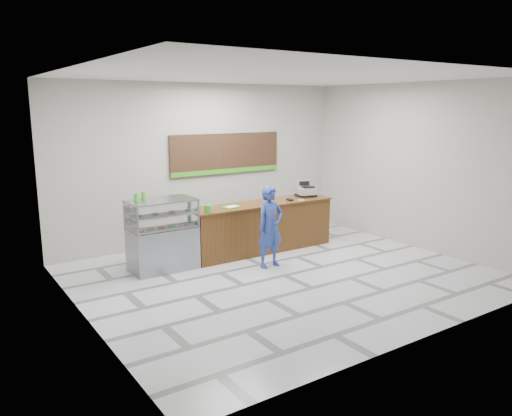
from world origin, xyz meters
TOP-DOWN VIEW (x-y plane):
  - floor at (0.00, 0.00)m, footprint 7.00×7.00m
  - back_wall at (0.00, 3.00)m, footprint 7.00×0.00m
  - ceiling at (0.00, 0.00)m, footprint 7.00×7.00m
  - sales_counter at (0.55, 1.55)m, footprint 3.26×0.76m
  - display_case at (-1.67, 1.55)m, footprint 1.22×0.72m
  - menu_board at (0.55, 2.96)m, footprint 2.80×0.06m
  - cash_register at (1.80, 1.63)m, footprint 0.47×0.48m
  - card_terminal at (1.19, 1.41)m, footprint 0.10×0.18m
  - serving_tray at (-0.22, 1.49)m, footprint 0.38×0.30m
  - napkin_box at (-0.95, 1.64)m, footprint 0.15×0.15m
  - straw_cup at (-0.93, 1.60)m, footprint 0.09×0.09m
  - promo_box at (-0.82, 1.28)m, footprint 0.19×0.16m
  - donut_decal at (1.43, 1.32)m, footprint 0.16×0.16m
  - green_cup_left at (-2.10, 1.65)m, footprint 0.09×0.09m
  - green_cup_right at (-1.91, 1.78)m, footprint 0.08×0.08m
  - customer at (0.09, 0.58)m, footprint 0.58×0.40m

SIDE VIEW (x-z plane):
  - floor at x=0.00m, z-range 0.00..0.00m
  - sales_counter at x=0.55m, z-range 0.00..1.03m
  - display_case at x=-1.67m, z-range 0.01..1.34m
  - customer at x=0.09m, z-range 0.00..1.55m
  - donut_decal at x=1.43m, z-range 1.03..1.03m
  - serving_tray at x=-0.22m, z-range 1.03..1.05m
  - card_terminal at x=1.19m, z-range 1.03..1.07m
  - napkin_box at x=-0.95m, z-range 1.03..1.15m
  - straw_cup at x=-0.93m, z-range 1.03..1.16m
  - promo_box at x=-0.82m, z-range 1.03..1.18m
  - cash_register at x=1.80m, z-range 0.99..1.33m
  - green_cup_right at x=-1.91m, z-range 1.33..1.46m
  - green_cup_left at x=-2.10m, z-range 1.33..1.47m
  - back_wall at x=0.00m, z-range -1.75..5.25m
  - menu_board at x=0.55m, z-range 1.48..2.38m
  - ceiling at x=0.00m, z-range 3.50..3.50m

